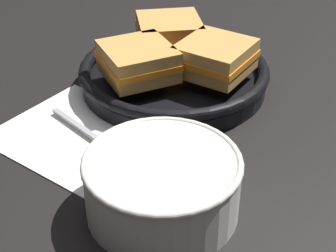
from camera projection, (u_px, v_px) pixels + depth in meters
ground_plane at (136, 139)px, 0.69m from camera, size 4.00×4.00×0.00m
napkin at (84, 135)px, 0.70m from camera, size 0.22×0.19×0.00m
soup_bowl at (162, 182)px, 0.56m from camera, size 0.17×0.17×0.07m
spoon at (108, 147)px, 0.67m from camera, size 0.18×0.05×0.01m
skillet at (174, 75)px, 0.80m from camera, size 0.29×0.29×0.04m
sandwich_near_left at (215, 57)px, 0.76m from camera, size 0.11×0.11×0.05m
sandwich_near_right at (169, 32)px, 0.83m from camera, size 0.14×0.14×0.05m
sandwich_far_left at (138, 61)px, 0.75m from camera, size 0.14×0.13×0.05m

